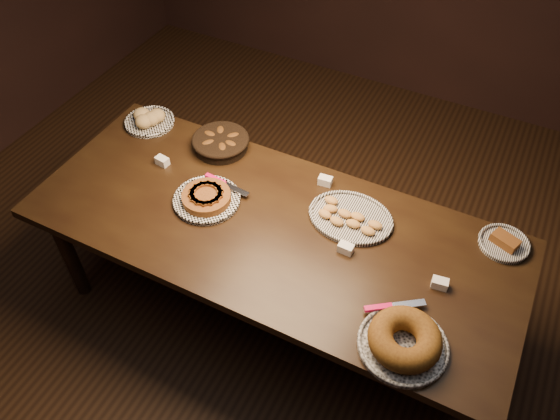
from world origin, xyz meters
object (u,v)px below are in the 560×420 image
at_px(apple_tart_plate, 207,198).
at_px(buffet_table, 272,235).
at_px(madeleine_platter, 350,217).
at_px(bundt_cake_plate, 404,341).

bearing_deg(apple_tart_plate, buffet_table, 14.89).
distance_m(buffet_table, madeleine_platter, 0.39).
bearing_deg(madeleine_platter, apple_tart_plate, -155.07).
relative_size(buffet_table, bundt_cake_plate, 5.48).
height_order(buffet_table, apple_tart_plate, apple_tart_plate).
xyz_separation_m(apple_tart_plate, bundt_cake_plate, (1.13, -0.33, 0.02)).
bearing_deg(buffet_table, apple_tart_plate, -179.38).
distance_m(buffet_table, bundt_cake_plate, 0.85).
xyz_separation_m(buffet_table, apple_tart_plate, (-0.36, -0.00, 0.10)).
bearing_deg(buffet_table, madeleine_platter, 32.57).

